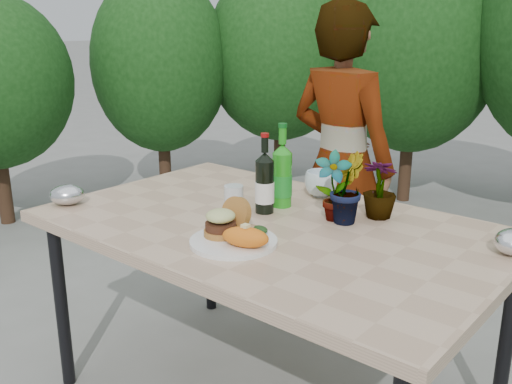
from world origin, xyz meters
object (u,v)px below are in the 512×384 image
Objects in this scene: patio_table at (270,238)px; wine_bottle at (265,184)px; dinner_plate at (234,242)px; person at (341,165)px.

wine_bottle reaches higher than patio_table.
patio_table is at bearing -43.99° from wine_bottle.
dinner_plate is 0.35m from wine_bottle.
person reaches higher than wine_bottle.
person is at bearing 105.04° from patio_table.
patio_table is at bearing 98.74° from dinner_plate.
wine_bottle is (-0.12, 0.31, 0.10)m from dinner_plate.
patio_table is at bearing 107.68° from person.
wine_bottle is at bearing 102.80° from person.
dinner_plate is 1.09m from person.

